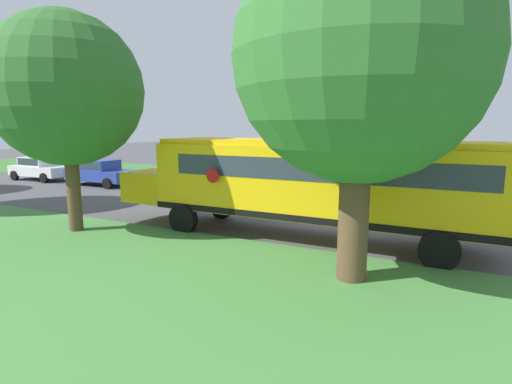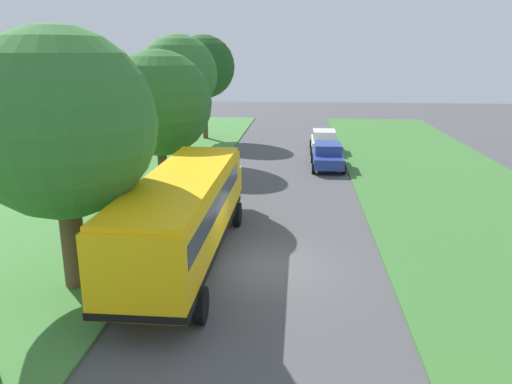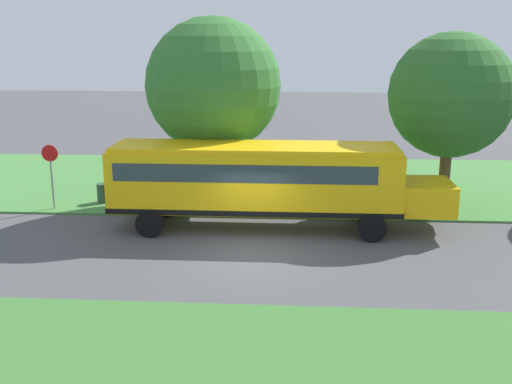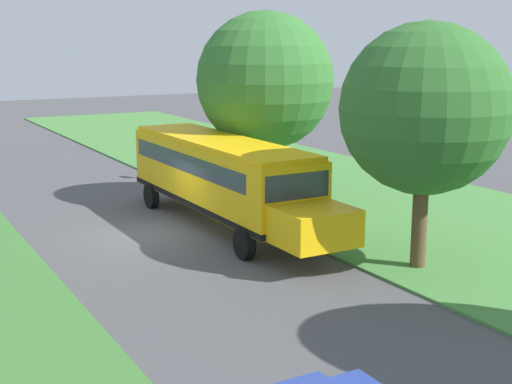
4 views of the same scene
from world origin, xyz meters
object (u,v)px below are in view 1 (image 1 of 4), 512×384
object	(u,v)px
car_white_middle	(40,167)
oak_tree_roadside_mid	(68,92)
car_blue_nearest	(100,171)
oak_tree_beside_bus	(354,54)
school_bus	(307,179)

from	to	relation	value
car_white_middle	oak_tree_roadside_mid	size ratio (longest dim) A/B	0.61
car_blue_nearest	oak_tree_beside_bus	distance (m)	19.79
oak_tree_roadside_mid	car_blue_nearest	bearing A→B (deg)	43.83
car_white_middle	oak_tree_beside_bus	distance (m)	24.79
car_blue_nearest	oak_tree_roadside_mid	size ratio (longest dim) A/B	0.61
school_bus	car_white_middle	world-z (taller)	school_bus
school_bus	car_blue_nearest	distance (m)	16.25
car_white_middle	car_blue_nearest	bearing A→B (deg)	-90.00
car_blue_nearest	car_white_middle	bearing A→B (deg)	90.00
car_white_middle	oak_tree_beside_bus	xyz separation A→B (m)	(-8.64, -22.85, 4.21)
car_blue_nearest	oak_tree_roadside_mid	distance (m)	12.09
school_bus	car_blue_nearest	bearing A→B (deg)	69.91
car_blue_nearest	oak_tree_beside_bus	bearing A→B (deg)	-116.55
car_white_middle	oak_tree_roadside_mid	xyz separation A→B (m)	(-8.28, -13.49, 3.80)
school_bus	oak_tree_beside_bus	size ratio (longest dim) A/B	1.59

